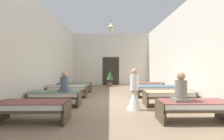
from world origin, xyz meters
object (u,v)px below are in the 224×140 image
at_px(bed_right_row_2, 155,89).
at_px(patient_seated_secondary, 64,84).
at_px(bed_right_row_3, 147,85).
at_px(patient_seated_primary, 181,91).
at_px(bed_left_row_3, 76,85).
at_px(nurse_near_aisle, 134,95).
at_px(potted_plant, 110,77).
at_px(bed_left_row_2, 68,89).
at_px(bed_left_row_0, 33,106).
at_px(bed_right_row_1, 169,95).
at_px(bed_right_row_0, 193,106).
at_px(bed_left_row_1, 56,95).

distance_m(bed_right_row_2, patient_seated_secondary, 4.53).
bearing_deg(bed_right_row_3, patient_seated_primary, -93.48).
bearing_deg(bed_left_row_3, patient_seated_secondary, -84.78).
xyz_separation_m(nurse_near_aisle, potted_plant, (-0.85, 7.25, 0.24)).
bearing_deg(bed_right_row_2, patient_seated_secondary, -154.65).
height_order(bed_left_row_2, patient_seated_primary, patient_seated_primary).
bearing_deg(bed_left_row_3, bed_right_row_3, 0.00).
xyz_separation_m(bed_left_row_0, bed_right_row_1, (4.42, 1.90, 0.00)).
height_order(bed_left_row_0, potted_plant, potted_plant).
distance_m(bed_left_row_2, patient_seated_secondary, 2.01).
height_order(bed_right_row_2, bed_left_row_3, same).
bearing_deg(potted_plant, bed_left_row_0, -103.99).
distance_m(bed_right_row_1, patient_seated_secondary, 4.09).
xyz_separation_m(bed_right_row_1, nurse_near_aisle, (-1.44, -0.60, 0.09)).
bearing_deg(bed_left_row_3, bed_left_row_2, -90.00).
xyz_separation_m(bed_right_row_3, patient_seated_secondary, (-4.07, -3.83, 0.43)).
height_order(bed_right_row_0, potted_plant, potted_plant).
bearing_deg(bed_right_row_3, potted_plant, 128.85).
distance_m(bed_left_row_1, bed_right_row_3, 5.83).
relative_size(patient_seated_secondary, potted_plant, 0.63).
xyz_separation_m(bed_right_row_1, bed_left_row_2, (-4.42, 1.90, 0.00)).
bearing_deg(bed_left_row_2, patient_seated_primary, -43.40).
bearing_deg(bed_right_row_3, bed_left_row_3, 180.00).
xyz_separation_m(bed_right_row_2, bed_right_row_3, (0.00, 1.90, 0.00)).
relative_size(bed_left_row_1, patient_seated_secondary, 2.38).
relative_size(bed_right_row_1, potted_plant, 1.50).
bearing_deg(patient_seated_secondary, bed_left_row_1, 175.24).
bearing_deg(potted_plant, patient_seated_secondary, -104.92).
bearing_deg(nurse_near_aisle, potted_plant, -132.61).
bearing_deg(bed_left_row_3, bed_left_row_0, -90.00).
distance_m(bed_right_row_0, bed_right_row_2, 3.80).
bearing_deg(bed_right_row_1, potted_plant, 109.03).
distance_m(bed_left_row_1, nurse_near_aisle, 3.04).
bearing_deg(bed_left_row_0, bed_right_row_2, 40.67).
relative_size(bed_right_row_0, potted_plant, 1.50).
height_order(bed_left_row_2, potted_plant, potted_plant).
distance_m(bed_left_row_0, patient_seated_secondary, 1.95).
relative_size(bed_left_row_0, nurse_near_aisle, 1.28).
relative_size(bed_right_row_0, bed_left_row_3, 1.00).
height_order(bed_right_row_0, bed_left_row_1, same).
bearing_deg(bed_left_row_3, patient_seated_primary, -54.70).
bearing_deg(nurse_near_aisle, bed_left_row_3, -105.21).
distance_m(bed_right_row_2, nurse_near_aisle, 2.89).
bearing_deg(bed_left_row_2, patient_seated_secondary, -79.72).
distance_m(bed_left_row_0, patient_seated_primary, 4.10).
xyz_separation_m(bed_right_row_0, bed_left_row_3, (-4.42, 5.70, 0.00)).
bearing_deg(bed_right_row_2, bed_left_row_1, -156.75).
relative_size(bed_left_row_2, patient_seated_secondary, 2.38).
bearing_deg(patient_seated_primary, bed_left_row_3, 125.30).
xyz_separation_m(bed_right_row_2, bed_left_row_3, (-4.42, 1.90, 0.00)).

